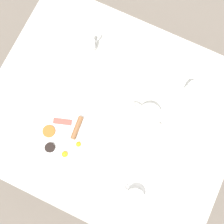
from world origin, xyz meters
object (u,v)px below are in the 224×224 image
(water_glass_tall, at_px, (191,90))
(knife_by_plate, at_px, (150,51))
(breakfast_plate, at_px, (64,138))
(fork_by_plate, at_px, (189,189))
(teacup_with_saucer_right, at_px, (135,197))
(teapot_near, at_px, (148,116))
(teapot_far, at_px, (84,45))

(water_glass_tall, relative_size, knife_by_plate, 0.62)
(breakfast_plate, height_order, fork_by_plate, breakfast_plate)
(breakfast_plate, bearing_deg, water_glass_tall, -44.53)
(teacup_with_saucer_right, distance_m, water_glass_tall, 0.57)
(fork_by_plate, bearing_deg, knife_by_plate, 38.87)
(knife_by_plate, bearing_deg, teapot_near, -158.82)
(teapot_far, xyz_separation_m, fork_by_plate, (-0.42, -0.75, -0.05))
(water_glass_tall, bearing_deg, teapot_far, 90.81)
(knife_by_plate, bearing_deg, breakfast_plate, 161.63)
(teacup_with_saucer_right, bearing_deg, knife_by_plate, 17.90)
(teapot_far, relative_size, teacup_with_saucer_right, 1.17)
(teapot_near, bearing_deg, teapot_far, 171.24)
(teapot_far, xyz_separation_m, teacup_with_saucer_right, (-0.56, -0.53, -0.02))
(teapot_near, xyz_separation_m, knife_by_plate, (0.32, 0.13, -0.05))
(water_glass_tall, height_order, knife_by_plate, water_glass_tall)
(teapot_far, height_order, knife_by_plate, teapot_far)
(breakfast_plate, bearing_deg, knife_by_plate, -18.37)
(teapot_near, distance_m, water_glass_tall, 0.24)
(teapot_near, distance_m, teapot_far, 0.47)
(teapot_near, relative_size, teapot_far, 1.10)
(teapot_far, bearing_deg, breakfast_plate, 44.59)
(teapot_far, relative_size, water_glass_tall, 1.48)
(breakfast_plate, height_order, teapot_near, teapot_near)
(teapot_near, bearing_deg, fork_by_plate, -20.16)
(teapot_far, height_order, fork_by_plate, teapot_far)
(breakfast_plate, distance_m, knife_by_plate, 0.62)
(breakfast_plate, relative_size, knife_by_plate, 1.60)
(teapot_near, height_order, knife_by_plate, teapot_near)
(knife_by_plate, bearing_deg, fork_by_plate, -141.13)
(breakfast_plate, bearing_deg, teapot_near, -50.67)
(breakfast_plate, xyz_separation_m, fork_by_plate, (0.04, -0.64, -0.01))
(teapot_near, height_order, teacup_with_saucer_right, teapot_near)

